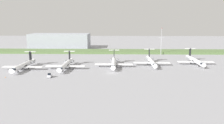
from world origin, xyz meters
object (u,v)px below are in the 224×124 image
Objects in this scene: baggage_tug at (50,76)px; safety_cone_mid_marker at (5,77)px; regional_jet_third at (114,62)px; regional_jet_second at (66,64)px; regional_jet_fourth at (151,61)px; regional_jet_nearest at (24,65)px; antenna_mast at (161,44)px; regional_jet_fifth at (195,60)px; safety_cone_front_marker at (0,77)px.

safety_cone_mid_marker is at bearing -177.62° from baggage_tug.
baggage_tug is at bearing -138.96° from regional_jet_third.
regional_jet_second and regional_jet_fourth have the same top height.
safety_cone_mid_marker is (-1.36, -19.21, -2.26)m from regional_jet_nearest.
regional_jet_third is 41.66m from baggage_tug.
regional_jet_second is at bearing -140.60° from antenna_mast.
baggage_tug is (-69.07, -75.03, -8.10)m from antenna_mast.
regional_jet_nearest is at bearing -169.21° from regional_jet_fourth.
regional_jet_third is (28.05, 6.29, 0.00)m from regional_jet_second.
regional_jet_fourth is at bearing 10.79° from regional_jet_nearest.
antenna_mast is 118.89m from safety_cone_mid_marker.
safety_cone_mid_marker is (-25.32, -21.96, -2.26)m from regional_jet_second.
regional_jet_nearest reaches higher than safety_cone_mid_marker.
antenna_mast is (89.68, 56.74, 6.57)m from regional_jet_nearest.
regional_jet_fifth reaches higher than safety_cone_front_marker.
regional_jet_second is 1.00× the size of regional_jet_third.
regional_jet_nearest is at bearing 85.94° from safety_cone_mid_marker.
regional_jet_fifth is at bearing 7.60° from regional_jet_fourth.
regional_jet_nearest is 27.60m from baggage_tug.
baggage_tug is 22.00m from safety_cone_mid_marker.
regional_jet_fourth reaches higher than safety_cone_mid_marker.
regional_jet_fourth is at bearing -172.40° from regional_jet_fifth.
baggage_tug is at bearing 4.10° from safety_cone_front_marker.
safety_cone_front_marker is (-3.87, -20.05, -2.26)m from regional_jet_nearest.
safety_cone_front_marker is at bearing -140.62° from antenna_mast.
antenna_mast reaches higher than baggage_tug.
regional_jet_third and regional_jet_fifth have the same top height.
regional_jet_nearest is at bearing 138.40° from baggage_tug.
regional_jet_third is 56.36× the size of safety_cone_front_marker.
regional_jet_nearest is at bearing -170.08° from regional_jet_fifth.
regional_jet_fourth and regional_jet_fifth have the same top height.
regional_jet_second is 53.04m from regional_jet_fourth.
regional_jet_fourth is 84.10m from safety_cone_mid_marker.
regional_jet_second is at bearing -167.36° from regional_jet_third.
regional_jet_nearest is at bearing -170.14° from regional_jet_third.
regional_jet_third is at bearing 41.04° from baggage_tug.
regional_jet_fifth reaches higher than baggage_tug.
safety_cone_mid_marker is (-105.66, -37.45, -2.26)m from regional_jet_fifth.
safety_cone_front_marker is 2.64m from safety_cone_mid_marker.
regional_jet_fifth is at bearing -69.20° from antenna_mast.
regional_jet_fourth is 28.86m from regional_jet_fifth.
safety_cone_front_marker is at bearing -140.67° from regional_jet_second.
regional_jet_third is 60.43m from safety_cone_mid_marker.
baggage_tug is at bearing -149.29° from regional_jet_fourth.
regional_jet_second is 1.00× the size of regional_jet_fifth.
antenna_mast is 39.80× the size of safety_cone_mid_marker.
regional_jet_second and regional_jet_fifth have the same top height.
antenna_mast is at bearing 39.38° from safety_cone_front_marker.
antenna_mast reaches higher than regional_jet_fourth.
regional_jet_third reaches higher than safety_cone_mid_marker.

